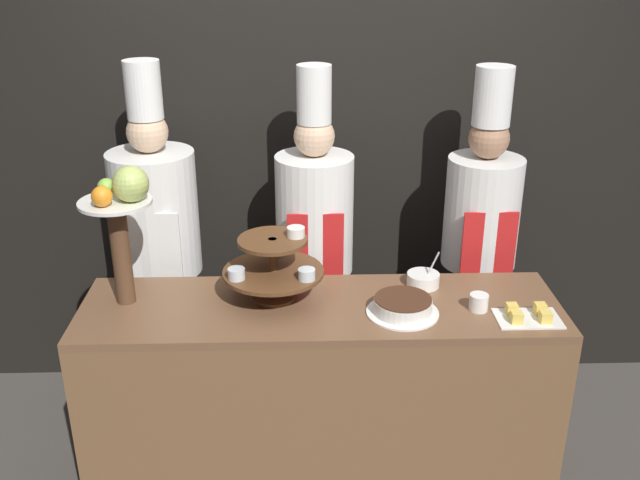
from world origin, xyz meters
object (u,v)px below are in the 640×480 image
Objects in this scene: chef_center_right at (480,238)px; chef_left at (158,242)px; tiered_stand at (274,265)px; serving_bowl_far at (423,279)px; cup_white at (479,302)px; fruit_pedestal at (122,212)px; chef_center_left at (315,241)px; cake_round at (403,306)px; cake_square_tray at (528,315)px.

chef_left is at bearing -180.00° from chef_center_right.
tiered_stand is 2.64× the size of serving_bowl_far.
cup_white is at bearing -49.86° from serving_bowl_far.
cup_white is (1.42, -0.11, -0.37)m from fruit_pedestal.
fruit_pedestal is 1.29m from serving_bowl_far.
cup_white is at bearing -4.52° from fruit_pedestal.
chef_center_left is at bearing 0.00° from chef_left.
fruit_pedestal is at bearing -174.81° from serving_bowl_far.
cake_round is 0.16× the size of chef_left.
tiered_stand is at bearing -108.89° from chef_center_left.
chef_center_right is (1.58, 0.54, -0.36)m from fruit_pedestal.
fruit_pedestal is 1.48m from cup_white.
chef_left is 1.01× the size of chef_center_left.
fruit_pedestal is (-0.59, -0.02, 0.25)m from tiered_stand.
chef_left reaches higher than fruit_pedestal.
cake_round is at bearing 172.95° from cake_square_tray.
chef_center_left reaches higher than cake_round.
cake_square_tray is at bearing -7.05° from cake_round.
cake_square_tray is at bearing -11.84° from tiered_stand.
serving_bowl_far is 0.09× the size of chef_center_right.
serving_bowl_far is (-0.19, 0.22, -0.01)m from cup_white.
serving_bowl_far reaches higher than cake_round.
fruit_pedestal is at bearing -144.89° from chef_center_left.
chef_center_left reaches higher than cup_white.
tiered_stand is 1.65× the size of cake_square_tray.
chef_left is at bearing -180.00° from chef_center_left.
tiered_stand is 5.51× the size of cup_white.
cake_square_tray is 1.60× the size of serving_bowl_far.
fruit_pedestal is 2.01× the size of cake_round.
cup_white is 0.92m from chef_center_left.
fruit_pedestal is 0.32× the size of chef_left.
tiered_stand reaches higher than serving_bowl_far.
serving_bowl_far reaches higher than cup_white.
chef_center_left is at bearing 35.11° from fruit_pedestal.
chef_center_right is at bearing 76.37° from cup_white.
serving_bowl_far is at bearing 8.37° from tiered_stand.
chef_left is (-1.22, 0.43, 0.01)m from serving_bowl_far.
cake_round is 1.15× the size of cake_square_tray.
cake_square_tray is 0.14× the size of chef_center_right.
chef_center_left reaches higher than serving_bowl_far.
chef_left is at bearing 155.13° from cake_square_tray.
serving_bowl_far is at bearing -19.44° from chef_left.
cup_white reaches higher than cake_square_tray.
fruit_pedestal is 0.33× the size of chef_center_left.
cup_white is at bearing 3.81° from cake_round.
fruit_pedestal is at bearing -161.06° from chef_center_right.
tiered_stand is at bearing 171.09° from cup_white.
cake_round is 0.16× the size of chef_center_left.
cake_round is at bearing -124.85° from chef_center_right.
fruit_pedestal is 1.71m from chef_center_right.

